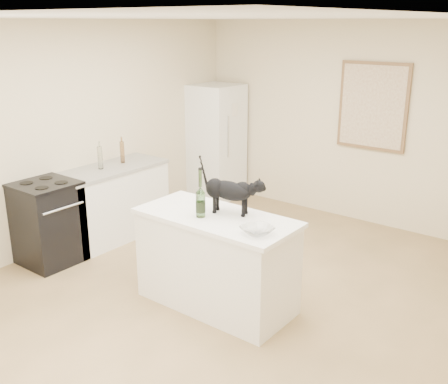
# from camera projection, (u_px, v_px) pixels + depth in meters

# --- Properties ---
(floor) EXTENTS (5.50, 5.50, 0.00)m
(floor) POSITION_uv_depth(u_px,v_px,m) (221.00, 292.00, 5.23)
(floor) COLOR tan
(floor) RESTS_ON ground
(ceiling) EXTENTS (5.50, 5.50, 0.00)m
(ceiling) POSITION_uv_depth(u_px,v_px,m) (221.00, 18.00, 4.43)
(ceiling) COLOR white
(ceiling) RESTS_ON ground
(wall_back) EXTENTS (4.50, 0.00, 4.50)m
(wall_back) POSITION_uv_depth(u_px,v_px,m) (350.00, 123.00, 6.90)
(wall_back) COLOR beige
(wall_back) RESTS_ON ground
(wall_left) EXTENTS (0.00, 5.50, 5.50)m
(wall_left) POSITION_uv_depth(u_px,v_px,m) (70.00, 135.00, 6.14)
(wall_left) COLOR beige
(wall_left) RESTS_ON ground
(island_base) EXTENTS (1.44, 0.67, 0.86)m
(island_base) POSITION_uv_depth(u_px,v_px,m) (216.00, 263.00, 4.89)
(island_base) COLOR white
(island_base) RESTS_ON floor
(island_top) EXTENTS (1.50, 0.70, 0.04)m
(island_top) POSITION_uv_depth(u_px,v_px,m) (216.00, 218.00, 4.75)
(island_top) COLOR white
(island_top) RESTS_ON island_base
(left_cabinets) EXTENTS (0.60, 1.40, 0.86)m
(left_cabinets) POSITION_uv_depth(u_px,v_px,m) (112.00, 204.00, 6.46)
(left_cabinets) COLOR white
(left_cabinets) RESTS_ON floor
(left_countertop) EXTENTS (0.62, 1.44, 0.04)m
(left_countertop) POSITION_uv_depth(u_px,v_px,m) (109.00, 169.00, 6.32)
(left_countertop) COLOR gray
(left_countertop) RESTS_ON left_cabinets
(stove) EXTENTS (0.60, 0.60, 0.90)m
(stove) POSITION_uv_depth(u_px,v_px,m) (48.00, 224.00, 5.78)
(stove) COLOR black
(stove) RESTS_ON floor
(fridge) EXTENTS (0.68, 0.68, 1.70)m
(fridge) POSITION_uv_depth(u_px,v_px,m) (216.00, 142.00, 7.87)
(fridge) COLOR white
(fridge) RESTS_ON floor
(artwork_frame) EXTENTS (0.90, 0.03, 1.10)m
(artwork_frame) POSITION_uv_depth(u_px,v_px,m) (373.00, 106.00, 6.62)
(artwork_frame) COLOR brown
(artwork_frame) RESTS_ON wall_back
(artwork_canvas) EXTENTS (0.82, 0.00, 1.02)m
(artwork_canvas) POSITION_uv_depth(u_px,v_px,m) (372.00, 107.00, 6.61)
(artwork_canvas) COLOR beige
(artwork_canvas) RESTS_ON wall_back
(black_cat) EXTENTS (0.58, 0.33, 0.39)m
(black_cat) POSITION_uv_depth(u_px,v_px,m) (229.00, 193.00, 4.74)
(black_cat) COLOR black
(black_cat) RESTS_ON island_top
(wine_bottle) EXTENTS (0.11, 0.11, 0.40)m
(wine_bottle) POSITION_uv_depth(u_px,v_px,m) (200.00, 196.00, 4.65)
(wine_bottle) COLOR #2E5D25
(wine_bottle) RESTS_ON island_top
(glass_bowl) EXTENTS (0.31, 0.31, 0.06)m
(glass_bowl) POSITION_uv_depth(u_px,v_px,m) (257.00, 230.00, 4.32)
(glass_bowl) COLOR white
(glass_bowl) RESTS_ON island_top
(fridge_paper) EXTENTS (0.03, 0.14, 0.18)m
(fridge_paper) POSITION_uv_depth(u_px,v_px,m) (234.00, 110.00, 7.50)
(fridge_paper) COLOR beige
(fridge_paper) RESTS_ON fridge
(counter_bottle_cluster) EXTENTS (0.07, 0.41, 0.27)m
(counter_bottle_cluster) POSITION_uv_depth(u_px,v_px,m) (111.00, 155.00, 6.33)
(counter_bottle_cluster) COLOR #A1ADA0
(counter_bottle_cluster) RESTS_ON left_countertop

